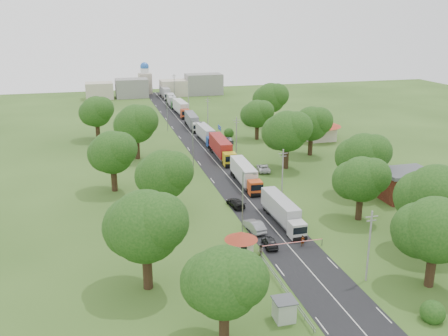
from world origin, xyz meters
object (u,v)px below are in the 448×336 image
object	(u,v)px
pedestrian_near	(303,241)
boom_barrier	(282,245)
car_lane_front	(270,242)
car_lane_mid	(255,226)
info_sign	(219,130)
guard_booth	(241,241)
truck_0	(282,211)

from	to	relation	value
pedestrian_near	boom_barrier	bearing A→B (deg)	175.94
car_lane_front	car_lane_mid	xyz separation A→B (m)	(-0.38, 5.50, 0.13)
car_lane_front	car_lane_mid	bearing A→B (deg)	-81.95
boom_barrier	car_lane_mid	world-z (taller)	car_lane_mid
boom_barrier	info_sign	world-z (taller)	info_sign
car_lane_front	pedestrian_near	bearing A→B (deg)	171.43
guard_booth	car_lane_front	world-z (taller)	guard_booth
boom_barrier	car_lane_mid	xyz separation A→B (m)	(-1.64, 7.00, -0.08)
truck_0	car_lane_mid	distance (m)	5.36
info_sign	pedestrian_near	world-z (taller)	info_sign
car_lane_front	pedestrian_near	distance (m)	4.55
guard_booth	car_lane_mid	size ratio (longest dim) A/B	0.89
info_sign	pedestrian_near	distance (m)	59.64
truck_0	car_lane_mid	world-z (taller)	truck_0
boom_barrier	guard_booth	bearing A→B (deg)	-179.99
truck_0	pedestrian_near	size ratio (longest dim) A/B	8.56
guard_booth	car_lane_mid	world-z (taller)	guard_booth
truck_0	car_lane_mid	xyz separation A→B (m)	(-4.96, -1.66, -1.17)
car_lane_front	car_lane_mid	size ratio (longest dim) A/B	0.82
truck_0	car_lane_front	world-z (taller)	truck_0
car_lane_mid	pedestrian_near	bearing A→B (deg)	118.87
car_lane_mid	pedestrian_near	size ratio (longest dim) A/B	3.12
guard_booth	pedestrian_near	bearing A→B (deg)	3.18
pedestrian_near	car_lane_front	bearing A→B (deg)	154.26
guard_booth	truck_0	xyz separation A→B (m)	(9.16, 8.66, -0.18)
boom_barrier	guard_booth	world-z (taller)	guard_booth
boom_barrier	pedestrian_near	world-z (taller)	pedestrian_near
car_lane_mid	car_lane_front	bearing A→B (deg)	86.29
car_lane_mid	info_sign	bearing A→B (deg)	-106.42
boom_barrier	car_lane_front	bearing A→B (deg)	130.18
truck_0	car_lane_mid	size ratio (longest dim) A/B	2.74
car_lane_mid	pedestrian_near	distance (m)	8.09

